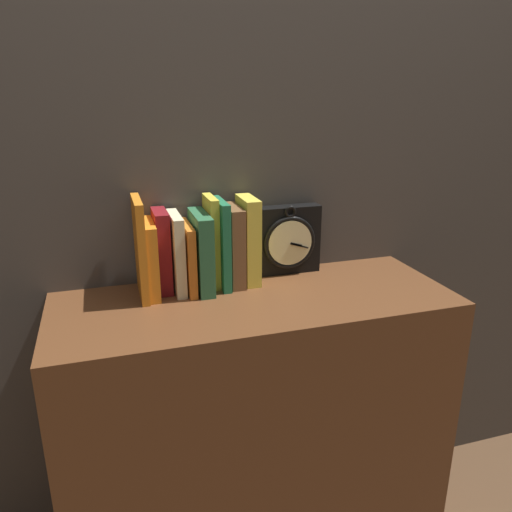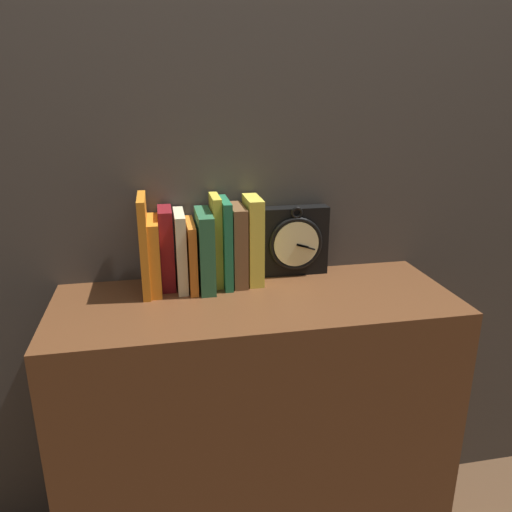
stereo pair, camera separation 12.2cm
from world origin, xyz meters
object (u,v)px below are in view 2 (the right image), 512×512
object	(u,v)px
book_slot5_green	(205,250)
book_slot8_brown	(238,245)
book_slot2_maroon	(167,248)
book_slot0_orange	(144,245)
book_slot1_orange	(155,255)
book_slot4_orange	(192,255)
book_slot9_yellow	(253,240)
book_slot6_yellow	(216,240)
book_slot3_cream	(181,250)
book_slot7_green	(225,243)
clock	(294,241)

from	to	relation	value
book_slot5_green	book_slot8_brown	bearing A→B (deg)	9.10
book_slot2_maroon	book_slot5_green	size ratio (longest dim) A/B	1.04
book_slot0_orange	book_slot1_orange	xyz separation A→B (m)	(0.02, 0.00, -0.03)
book_slot4_orange	book_slot9_yellow	distance (m)	0.17
book_slot5_green	book_slot6_yellow	distance (m)	0.04
book_slot3_cream	book_slot7_green	world-z (taller)	book_slot7_green
book_slot3_cream	book_slot9_yellow	size ratio (longest dim) A/B	0.88
book_slot4_orange	book_slot5_green	distance (m)	0.04
book_slot4_orange	clock	bearing A→B (deg)	9.04
book_slot0_orange	book_slot1_orange	world-z (taller)	book_slot0_orange
book_slot1_orange	book_slot2_maroon	distance (m)	0.04
book_slot1_orange	book_slot6_yellow	bearing A→B (deg)	6.42
book_slot1_orange	book_slot2_maroon	bearing A→B (deg)	29.77
book_slot4_orange	book_slot9_yellow	world-z (taller)	book_slot9_yellow
clock	book_slot2_maroon	size ratio (longest dim) A/B	0.95
clock	book_slot6_yellow	world-z (taller)	book_slot6_yellow
book_slot3_cream	book_slot4_orange	size ratio (longest dim) A/B	1.14
book_slot2_maroon	book_slot3_cream	bearing A→B (deg)	-21.65
book_slot1_orange	book_slot6_yellow	distance (m)	0.17
book_slot5_green	book_slot9_yellow	distance (m)	0.13
book_slot6_yellow	book_slot2_maroon	bearing A→B (deg)	179.98
book_slot3_cream	book_slot6_yellow	xyz separation A→B (m)	(0.10, 0.01, 0.02)
book_slot4_orange	book_slot8_brown	xyz separation A→B (m)	(0.12, 0.01, 0.02)
book_slot0_orange	book_slot2_maroon	size ratio (longest dim) A/B	1.18
clock	book_slot7_green	xyz separation A→B (m)	(-0.20, -0.04, 0.02)
book_slot0_orange	book_slot9_yellow	xyz separation A→B (m)	(0.29, 0.02, -0.01)
book_slot2_maroon	book_slot6_yellow	xyz separation A→B (m)	(0.13, -0.00, 0.01)
book_slot7_green	book_slot8_brown	size ratio (longest dim) A/B	1.09
book_slot1_orange	book_slot3_cream	xyz separation A→B (m)	(0.07, 0.00, 0.01)
book_slot3_cream	book_slot6_yellow	bearing A→B (deg)	8.37
book_slot9_yellow	book_slot2_maroon	bearing A→B (deg)	178.76
book_slot4_orange	book_slot2_maroon	bearing A→B (deg)	162.12
book_slot3_cream	clock	bearing A→B (deg)	7.17
book_slot6_yellow	book_slot8_brown	xyz separation A→B (m)	(0.06, -0.01, -0.01)
book_slot9_yellow	book_slot8_brown	bearing A→B (deg)	-174.44
book_slot1_orange	book_slot5_green	distance (m)	0.13
book_slot4_orange	book_slot8_brown	distance (m)	0.13
clock	book_slot3_cream	xyz separation A→B (m)	(-0.32, -0.04, 0.00)
book_slot0_orange	book_slot3_cream	xyz separation A→B (m)	(0.09, 0.01, -0.02)
book_slot3_cream	book_slot5_green	size ratio (longest dim) A/B	1.00
clock	book_slot4_orange	distance (m)	0.29
clock	book_slot4_orange	bearing A→B (deg)	-170.96
book_slot3_cream	book_slot9_yellow	bearing A→B (deg)	2.67
book_slot1_orange	book_slot6_yellow	size ratio (longest dim) A/B	0.79
book_slot6_yellow	book_slot8_brown	distance (m)	0.06
book_slot2_maroon	book_slot9_yellow	bearing A→B (deg)	-1.24
book_slot5_green	book_slot8_brown	xyz separation A→B (m)	(0.09, 0.01, 0.00)
book_slot1_orange	book_slot6_yellow	xyz separation A→B (m)	(0.16, 0.02, 0.02)
clock	book_slot1_orange	distance (m)	0.39
book_slot1_orange	book_slot3_cream	world-z (taller)	book_slot3_cream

